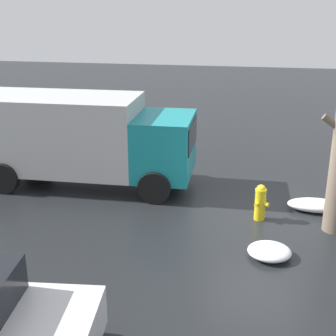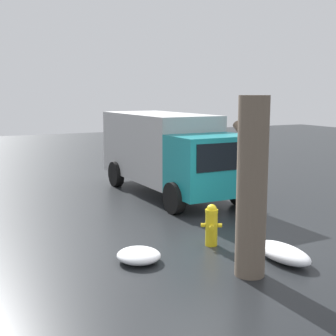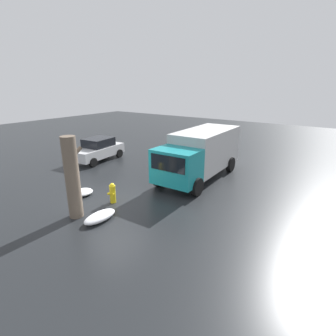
% 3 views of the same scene
% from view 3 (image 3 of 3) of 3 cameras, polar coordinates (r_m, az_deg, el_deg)
% --- Properties ---
extents(ground_plane, '(60.00, 60.00, 0.00)m').
position_cam_3_polar(ground_plane, '(12.39, -11.84, -7.32)').
color(ground_plane, black).
extents(fire_hydrant, '(0.39, 0.45, 0.94)m').
position_cam_3_polar(fire_hydrant, '(12.19, -11.99, -5.26)').
color(fire_hydrant, yellow).
rests_on(fire_hydrant, ground_plane).
extents(tree_trunk, '(0.85, 0.56, 3.33)m').
position_cam_3_polar(tree_trunk, '(10.94, -20.09, -2.00)').
color(tree_trunk, '#6B5B4C').
rests_on(tree_trunk, ground_plane).
extents(delivery_truck, '(6.60, 2.63, 2.66)m').
position_cam_3_polar(delivery_truck, '(15.04, 7.13, 3.44)').
color(delivery_truck, teal).
rests_on(delivery_truck, ground_plane).
extents(parked_car, '(4.09, 2.27, 1.55)m').
position_cam_3_polar(parked_car, '(19.16, -15.08, 3.96)').
color(parked_car, silver).
rests_on(parked_car, ground_plane).
extents(snow_pile_by_hydrant, '(1.47, 0.69, 0.32)m').
position_cam_3_polar(snow_pile_by_hydrant, '(10.92, -14.61, -10.20)').
color(snow_pile_by_hydrant, white).
rests_on(snow_pile_by_hydrant, ground_plane).
extents(snow_pile_curbside, '(0.94, 0.88, 0.27)m').
position_cam_3_polar(snow_pile_curbside, '(13.53, -18.00, -5.01)').
color(snow_pile_curbside, white).
rests_on(snow_pile_curbside, ground_plane).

